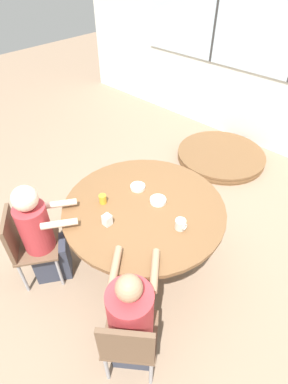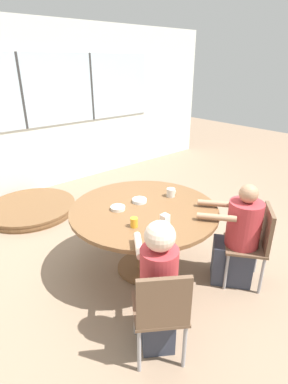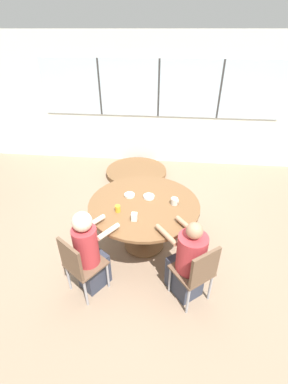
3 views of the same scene
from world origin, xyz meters
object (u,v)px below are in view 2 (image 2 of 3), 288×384
object	(u,v)px
chair_for_woman_green_shirt	(255,239)
person_woman_green_shirt	(238,240)
juice_glass	(134,222)
bowl_cereal	(118,208)
folded_table_stack	(31,208)
milk_carton_small	(165,220)
coffee_mug	(171,192)
chair_for_man_blue_shirt	(161,309)
person_man_blue_shirt	(158,291)
bowl_white_shallow	(139,200)

from	to	relation	value
chair_for_woman_green_shirt	person_woman_green_shirt	world-z (taller)	person_woman_green_shirt
juice_glass	bowl_cereal	bearing A→B (deg)	75.86
juice_glass	folded_table_stack	size ratio (longest dim) A/B	0.07
juice_glass	milk_carton_small	size ratio (longest dim) A/B	0.88
person_woman_green_shirt	folded_table_stack	distance (m)	3.16
chair_for_woman_green_shirt	coffee_mug	world-z (taller)	chair_for_woman_green_shirt
chair_for_woman_green_shirt	juice_glass	xyz separation A→B (m)	(-1.02, 0.67, 0.29)
chair_for_man_blue_shirt	juice_glass	world-z (taller)	chair_for_man_blue_shirt
chair_for_man_blue_shirt	person_woman_green_shirt	distance (m)	1.26
chair_for_woman_green_shirt	folded_table_stack	distance (m)	3.32
chair_for_man_blue_shirt	bowl_cereal	bearing A→B (deg)	103.42
folded_table_stack	coffee_mug	bearing A→B (deg)	-69.18
folded_table_stack	bowl_cereal	bearing A→B (deg)	-84.80
person_woman_green_shirt	person_man_blue_shirt	distance (m)	1.16
chair_for_woman_green_shirt	person_woman_green_shirt	bearing A→B (deg)	90.00
person_man_blue_shirt	bowl_cereal	xyz separation A→B (m)	(0.34, 0.95, 0.24)
person_woman_green_shirt	coffee_mug	distance (m)	0.87
person_woman_green_shirt	person_man_blue_shirt	xyz separation A→B (m)	(-1.16, -0.03, 0.05)
bowl_white_shallow	person_man_blue_shirt	bearing A→B (deg)	-123.25
chair_for_woman_green_shirt	person_woman_green_shirt	distance (m)	0.17
coffee_mug	bowl_white_shallow	world-z (taller)	coffee_mug
bowl_white_shallow	folded_table_stack	distance (m)	2.23
bowl_white_shallow	chair_for_woman_green_shirt	bearing A→B (deg)	-58.20
coffee_mug	juice_glass	bearing A→B (deg)	-161.52
milk_carton_small	coffee_mug	bearing A→B (deg)	39.04
bowl_white_shallow	bowl_cereal	distance (m)	0.28
chair_for_man_blue_shirt	bowl_cereal	world-z (taller)	chair_for_man_blue_shirt
chair_for_woman_green_shirt	bowl_cereal	distance (m)	1.42
bowl_white_shallow	folded_table_stack	xyz separation A→B (m)	(-0.47, 2.06, -0.73)
coffee_mug	bowl_cereal	distance (m)	0.66
bowl_white_shallow	folded_table_stack	world-z (taller)	bowl_white_shallow
person_man_blue_shirt	bowl_cereal	distance (m)	1.04
person_woman_green_shirt	folded_table_stack	bearing A→B (deg)	70.96
bowl_white_shallow	bowl_cereal	world-z (taller)	bowl_white_shallow
person_woman_green_shirt	bowl_cereal	world-z (taller)	person_woman_green_shirt
person_man_blue_shirt	bowl_white_shallow	distance (m)	1.15
milk_carton_small	bowl_white_shallow	bearing A→B (deg)	75.52
chair_for_woman_green_shirt	juice_glass	distance (m)	1.25
person_man_blue_shirt	coffee_mug	xyz separation A→B (m)	(0.98, 0.82, 0.27)
chair_for_man_blue_shirt	person_man_blue_shirt	xyz separation A→B (m)	(0.09, 0.13, 0.02)
folded_table_stack	juice_glass	bearing A→B (deg)	-87.85
juice_glass	milk_carton_small	world-z (taller)	milk_carton_small
folded_table_stack	milk_carton_small	bearing A→B (deg)	-82.68
chair_for_woman_green_shirt	milk_carton_small	xyz separation A→B (m)	(-0.78, 0.52, 0.30)
coffee_mug	juice_glass	distance (m)	0.78
person_woman_green_shirt	person_man_blue_shirt	bearing A→B (deg)	143.94
bowl_cereal	folded_table_stack	size ratio (longest dim) A/B	0.11
milk_carton_small	person_man_blue_shirt	bearing A→B (deg)	-139.08
chair_for_woman_green_shirt	coffee_mug	bearing A→B (deg)	69.24
chair_for_woman_green_shirt	folded_table_stack	size ratio (longest dim) A/B	0.65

